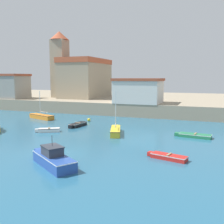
{
  "coord_description": "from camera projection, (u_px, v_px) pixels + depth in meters",
  "views": [
    {
      "loc": [
        13.42,
        -20.87,
        7.38
      ],
      "look_at": [
        -1.1,
        16.93,
        2.0
      ],
      "focal_mm": 42.0,
      "sensor_mm": 36.0,
      "label": 1
    }
  ],
  "objects": [
    {
      "name": "dinghy_red_4",
      "position": [
        168.0,
        157.0,
        23.75
      ],
      "size": [
        3.8,
        1.82,
        0.51
      ],
      "color": "red",
      "rests_on": "ground"
    },
    {
      "name": "motorboat_blue_3",
      "position": [
        53.0,
        158.0,
        21.96
      ],
      "size": [
        5.71,
        4.39,
        2.59
      ],
      "color": "#284C9E",
      "rests_on": "ground"
    },
    {
      "name": "dinghy_black_6",
      "position": [
        78.0,
        125.0,
        39.58
      ],
      "size": [
        1.46,
        4.01,
        0.61
      ],
      "color": "black",
      "rests_on": "ground"
    },
    {
      "name": "sailboat_yellow_1",
      "position": [
        116.0,
        131.0,
        34.28
      ],
      "size": [
        2.75,
        5.53,
        5.57
      ],
      "color": "yellow",
      "rests_on": "ground"
    },
    {
      "name": "church",
      "position": [
        81.0,
        76.0,
        64.46
      ],
      "size": [
        12.42,
        14.31,
        15.97
      ],
      "color": "gray",
      "rests_on": "quay_seawall"
    },
    {
      "name": "harbor_shed_mid_row",
      "position": [
        8.0,
        86.0,
        62.1
      ],
      "size": [
        9.26,
        6.07,
        5.72
      ],
      "color": "gray",
      "rests_on": "quay_seawall"
    },
    {
      "name": "sailboat_orange_5",
      "position": [
        41.0,
        116.0,
        46.88
      ],
      "size": [
        6.13,
        3.19,
        4.96
      ],
      "color": "orange",
      "rests_on": "ground"
    },
    {
      "name": "ground_plane",
      "position": [
        59.0,
        155.0,
        25.06
      ],
      "size": [
        200.0,
        200.0,
        0.0
      ],
      "primitive_type": "plane",
      "color": "#28607F"
    },
    {
      "name": "dinghy_white_0",
      "position": [
        48.0,
        130.0,
        35.61
      ],
      "size": [
        3.23,
        2.37,
        0.58
      ],
      "color": "white",
      "rests_on": "ground"
    },
    {
      "name": "quay_seawall",
      "position": [
        156.0,
        102.0,
        66.72
      ],
      "size": [
        120.0,
        40.0,
        2.45
      ],
      "primitive_type": "cube",
      "color": "gray",
      "rests_on": "ground"
    },
    {
      "name": "dinghy_green_7",
      "position": [
        194.0,
        135.0,
        32.43
      ],
      "size": [
        4.5,
        1.8,
        0.51
      ],
      "color": "#237A4C",
      "rests_on": "ground"
    },
    {
      "name": "mooring_buoy",
      "position": [
        89.0,
        120.0,
        44.2
      ],
      "size": [
        0.53,
        0.53,
        0.53
      ],
      "primitive_type": "sphere",
      "color": "yellow",
      "rests_on": "ground"
    },
    {
      "name": "harbor_shed_near_wharf",
      "position": [
        139.0,
        90.0,
        50.75
      ],
      "size": [
        8.98,
        6.99,
        4.74
      ],
      "color": "silver",
      "rests_on": "quay_seawall"
    }
  ]
}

